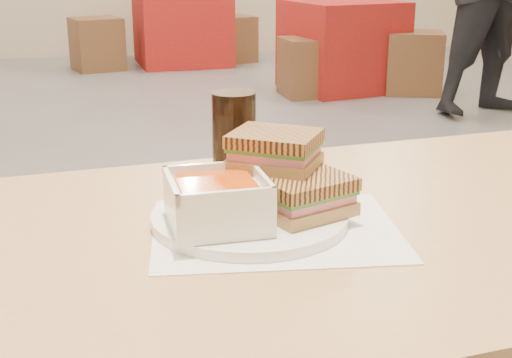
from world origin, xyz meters
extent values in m
cube|color=tan|center=(0.11, -2.00, 0.73)|extent=(1.28, 0.85, 0.03)
cylinder|color=tan|center=(0.62, -1.63, 0.36)|extent=(0.06, 0.06, 0.72)
cube|color=white|center=(0.03, -2.01, 0.75)|extent=(0.35, 0.28, 0.00)
cylinder|color=white|center=(0.00, -1.98, 0.76)|extent=(0.27, 0.27, 0.01)
cube|color=white|center=(-0.04, -2.02, 0.79)|extent=(0.13, 0.13, 0.05)
cube|color=#D94214|center=(-0.04, -2.02, 0.82)|extent=(0.10, 0.10, 0.01)
cube|color=white|center=(0.01, -2.02, 0.83)|extent=(0.01, 0.12, 0.01)
cube|color=white|center=(-0.10, -2.02, 0.83)|extent=(0.01, 0.12, 0.01)
cube|color=white|center=(-0.05, -1.96, 0.83)|extent=(0.12, 0.01, 0.01)
cube|color=white|center=(-0.04, -2.08, 0.83)|extent=(0.12, 0.01, 0.01)
cube|color=olive|center=(0.08, -2.00, 0.78)|extent=(0.14, 0.13, 0.02)
cube|color=#D06C7E|center=(0.08, -2.00, 0.79)|extent=(0.13, 0.12, 0.01)
cube|color=#386B23|center=(0.08, -2.00, 0.80)|extent=(0.14, 0.13, 0.01)
cube|color=olive|center=(0.08, -2.00, 0.81)|extent=(0.14, 0.13, 0.02)
cube|color=olive|center=(0.05, -1.95, 0.83)|extent=(0.15, 0.14, 0.02)
cube|color=#D06C7E|center=(0.05, -1.95, 0.84)|extent=(0.14, 0.13, 0.01)
cube|color=#386B23|center=(0.05, -1.95, 0.85)|extent=(0.15, 0.14, 0.01)
cube|color=olive|center=(0.05, -1.95, 0.86)|extent=(0.15, 0.14, 0.02)
cylinder|color=black|center=(0.01, -1.80, 0.82)|extent=(0.07, 0.07, 0.15)
cube|color=#AD1413|center=(1.65, 2.68, 0.36)|extent=(0.98, 0.98, 0.71)
cube|color=#AD1413|center=(0.49, 4.29, 0.39)|extent=(0.95, 0.95, 0.77)
cube|color=brown|center=(1.31, 2.47, 0.23)|extent=(0.43, 0.43, 0.45)
cube|color=brown|center=(2.18, 2.43, 0.24)|extent=(0.55, 0.55, 0.49)
cube|color=brown|center=(-0.34, 4.08, 0.25)|extent=(0.55, 0.55, 0.49)
cube|color=brown|center=(1.01, 4.34, 0.23)|extent=(0.51, 0.51, 0.46)
camera|label=1|loc=(-0.16, -2.86, 1.11)|focal=49.23mm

